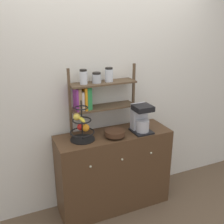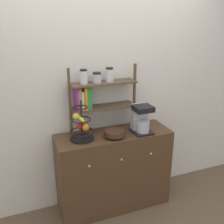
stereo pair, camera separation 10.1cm
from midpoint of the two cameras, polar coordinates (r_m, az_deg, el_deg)
ground_plane at (r=3.13m, az=2.86°, el=-21.58°), size 12.00×12.00×0.00m
wall_back at (r=2.89m, az=-0.46°, el=4.30°), size 7.00×0.05×2.60m
sideboard at (r=3.02m, az=1.35°, el=-12.63°), size 1.24×0.44×0.91m
coffee_maker at (r=2.81m, az=7.41°, el=-1.49°), size 0.20×0.22×0.30m
fruit_stand at (r=2.64m, az=-5.48°, el=-3.15°), size 0.25×0.25×0.41m
wooden_bowl at (r=2.71m, az=1.65°, el=-4.63°), size 0.21×0.21×0.07m
shelf_hutch at (r=2.71m, az=-2.56°, el=4.28°), size 0.74×0.20×0.71m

